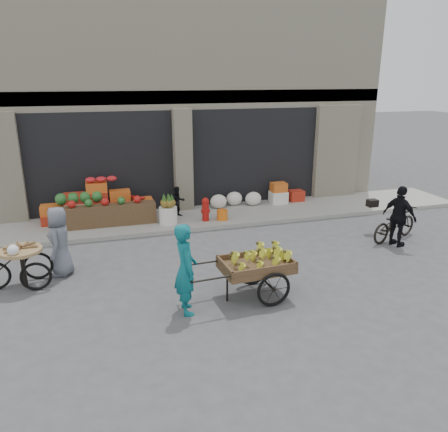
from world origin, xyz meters
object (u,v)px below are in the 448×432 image
object	(u,v)px
vendor_woman	(186,269)
tricycle_cart	(22,261)
banana_cart	(254,264)
orange_bucket	(222,215)
vendor_grey	(60,241)
fire_hydrant	(205,208)
seated_person	(178,202)
bicycle	(394,224)
pineapple_bin	(168,215)
cyclist	(399,217)

from	to	relation	value
vendor_woman	tricycle_cart	bearing A→B (deg)	56.36
banana_cart	vendor_woman	distance (m)	1.41
orange_bucket	vendor_grey	size ratio (longest dim) A/B	0.21
fire_hydrant	seated_person	distance (m)	0.96
fire_hydrant	banana_cart	bearing A→B (deg)	-92.37
bicycle	tricycle_cart	bearing A→B (deg)	72.15
fire_hydrant	tricycle_cart	xyz separation A→B (m)	(-4.62, -2.82, 0.06)
pineapple_bin	tricycle_cart	bearing A→B (deg)	-140.75
fire_hydrant	vendor_woman	bearing A→B (deg)	-108.26
cyclist	seated_person	bearing A→B (deg)	34.73
seated_person	vendor_grey	bearing A→B (deg)	-146.11
banana_cart	cyclist	size ratio (longest dim) A/B	1.51
orange_bucket	bicycle	distance (m)	4.81
seated_person	vendor_woman	distance (m)	5.52
bicycle	orange_bucket	bearing A→B (deg)	38.20
banana_cart	vendor_grey	size ratio (longest dim) A/B	1.55
pineapple_bin	orange_bucket	size ratio (longest dim) A/B	1.62
orange_bucket	seated_person	bearing A→B (deg)	149.74
seated_person	tricycle_cart	size ratio (longest dim) A/B	0.65
vendor_woman	bicycle	size ratio (longest dim) A/B	1.01
bicycle	vendor_woman	bearing A→B (deg)	90.37
orange_bucket	seated_person	size ratio (longest dim) A/B	0.34
fire_hydrant	banana_cart	xyz separation A→B (m)	(-0.19, -4.61, 0.21)
seated_person	bicycle	distance (m)	6.20
pineapple_bin	banana_cart	distance (m)	4.76
fire_hydrant	orange_bucket	bearing A→B (deg)	-5.71
pineapple_bin	bicycle	bearing A→B (deg)	-25.73
banana_cart	vendor_woman	bearing A→B (deg)	-175.84
vendor_woman	orange_bucket	bearing A→B (deg)	-24.30
tricycle_cart	bicycle	distance (m)	9.15
pineapple_bin	seated_person	world-z (taller)	seated_person
seated_person	banana_cart	world-z (taller)	seated_person
fire_hydrant	cyclist	bearing A→B (deg)	-35.27
fire_hydrant	bicycle	xyz separation A→B (m)	(4.53, -2.66, -0.05)
cyclist	bicycle	bearing A→B (deg)	-45.41
orange_bucket	vendor_grey	distance (m)	5.00
orange_bucket	banana_cart	xyz separation A→B (m)	(-0.69, -4.56, 0.44)
pineapple_bin	vendor_grey	distance (m)	3.74
banana_cart	tricycle_cart	size ratio (longest dim) A/B	1.68
cyclist	orange_bucket	bearing A→B (deg)	32.98
pineapple_bin	seated_person	distance (m)	0.75
seated_person	vendor_grey	size ratio (longest dim) A/B	0.60
fire_hydrant	cyclist	distance (m)	5.32
seated_person	banana_cart	size ratio (longest dim) A/B	0.39
pineapple_bin	vendor_grey	bearing A→B (deg)	-138.50
banana_cart	fire_hydrant	bearing A→B (deg)	84.06
pineapple_bin	cyclist	xyz separation A→B (m)	(5.43, -3.11, 0.42)
vendor_woman	fire_hydrant	bearing A→B (deg)	-18.87
vendor_woman	vendor_grey	distance (m)	3.31
bicycle	cyclist	bearing A→B (deg)	134.59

